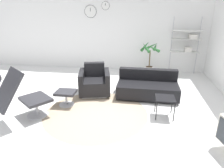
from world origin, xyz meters
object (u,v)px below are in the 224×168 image
couch_low (147,87)px  side_table (165,100)px  potted_plant (150,58)px  lounge_chair (12,89)px  armchair_red (95,83)px  ottoman (66,95)px  shelf_unit (188,42)px

couch_low → side_table: 1.10m
couch_low → potted_plant: 1.91m
lounge_chair → armchair_red: bearing=92.7°
ottoman → shelf_unit: 4.39m
armchair_red → side_table: bearing=137.5°
armchair_red → side_table: (1.73, -1.01, 0.09)m
lounge_chair → armchair_red: 2.10m
armchair_red → ottoman: bearing=45.3°
lounge_chair → ottoman: bearing=90.0°
lounge_chair → armchair_red: size_ratio=1.29×
lounge_chair → couch_low: (2.59, 1.70, -0.48)m
side_table → potted_plant: potted_plant is taller
lounge_chair → side_table: lounge_chair is taller
ottoman → couch_low: size_ratio=0.30×
lounge_chair → shelf_unit: 5.43m
couch_low → side_table: (0.33, -1.04, 0.14)m
lounge_chair → couch_low: bearing=71.6°
side_table → couch_low: bearing=107.8°
ottoman → side_table: side_table is taller
couch_low → potted_plant: potted_plant is taller
side_table → shelf_unit: (0.97, 3.10, 0.73)m
lounge_chair → side_table: bearing=51.1°
side_table → potted_plant: (-0.24, 2.91, 0.19)m
armchair_red → side_table: 2.00m
couch_low → side_table: couch_low is taller
lounge_chair → potted_plant: lounge_chair is taller
shelf_unit → armchair_red: bearing=-142.1°
couch_low → side_table: size_ratio=3.54×
armchair_red → shelf_unit: (2.70, 2.10, 0.81)m
lounge_chair → ottoman: size_ratio=2.63×
couch_low → armchair_red: bearing=2.3°
couch_low → shelf_unit: 2.59m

